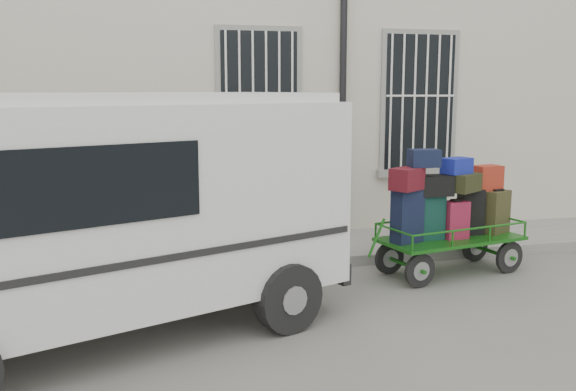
# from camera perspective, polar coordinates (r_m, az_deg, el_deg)

# --- Properties ---
(ground) EXTENTS (80.00, 80.00, 0.00)m
(ground) POSITION_cam_1_polar(r_m,az_deg,el_deg) (7.73, 4.86, -9.24)
(ground) COLOR #60605B
(ground) RESTS_ON ground
(building) EXTENTS (24.00, 5.15, 6.00)m
(building) POSITION_cam_1_polar(r_m,az_deg,el_deg) (12.66, -3.05, 11.83)
(building) COLOR beige
(building) RESTS_ON ground
(sidewalk) EXTENTS (24.00, 1.70, 0.15)m
(sidewalk) POSITION_cam_1_polar(r_m,az_deg,el_deg) (9.73, 0.73, -4.81)
(sidewalk) COLOR slate
(sidewalk) RESTS_ON ground
(luggage_cart) EXTENTS (2.32, 1.26, 1.71)m
(luggage_cart) POSITION_cam_1_polar(r_m,az_deg,el_deg) (8.80, 14.08, -1.39)
(luggage_cart) COLOR black
(luggage_cart) RESTS_ON ground
(van) EXTENTS (5.20, 3.66, 2.43)m
(van) POSITION_cam_1_polar(r_m,az_deg,el_deg) (6.54, -16.36, -0.42)
(van) COLOR silver
(van) RESTS_ON ground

